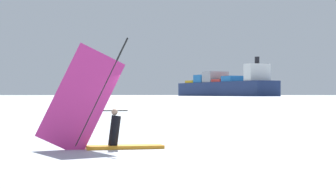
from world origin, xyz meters
TOP-DOWN VIEW (x-y plane):
  - ground_plane at (0.00, 0.00)m, footprint 4000.00×4000.00m
  - windsurfer at (-1.79, -0.65)m, footprint 4.31×1.06m
  - cargo_ship at (98.36, 522.61)m, footprint 71.51×150.51m

SIDE VIEW (x-z plane):
  - ground_plane at x=0.00m, z-range 0.00..0.00m
  - windsurfer at x=-1.79m, z-range -1.08..2.94m
  - cargo_ship at x=98.36m, z-range -7.74..25.96m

